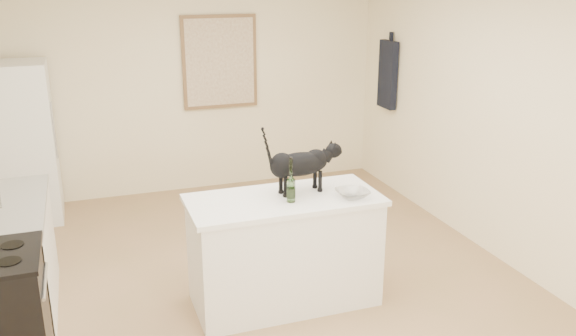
% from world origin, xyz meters
% --- Properties ---
extents(floor, '(5.50, 5.50, 0.00)m').
position_xyz_m(floor, '(0.00, 0.00, 0.00)').
color(floor, '#A77B58').
rests_on(floor, ground).
extents(wall_back, '(4.50, 0.00, 4.50)m').
position_xyz_m(wall_back, '(0.00, 2.75, 1.30)').
color(wall_back, '#F8ECC0').
rests_on(wall_back, ground).
extents(wall_front, '(4.50, 0.00, 4.50)m').
position_xyz_m(wall_front, '(0.00, -2.75, 1.30)').
color(wall_front, '#F8ECC0').
rests_on(wall_front, ground).
extents(wall_right, '(0.00, 5.50, 5.50)m').
position_xyz_m(wall_right, '(2.25, 0.00, 1.30)').
color(wall_right, '#F8ECC0').
rests_on(wall_right, ground).
extents(island_base, '(1.44, 0.67, 0.86)m').
position_xyz_m(island_base, '(0.10, -0.20, 0.43)').
color(island_base, white).
rests_on(island_base, floor).
extents(island_top, '(1.50, 0.70, 0.04)m').
position_xyz_m(island_top, '(0.10, -0.20, 0.88)').
color(island_top, white).
rests_on(island_top, island_base).
extents(left_cabinets, '(0.60, 1.40, 0.86)m').
position_xyz_m(left_cabinets, '(-1.95, 0.30, 0.43)').
color(left_cabinets, white).
rests_on(left_cabinets, floor).
extents(left_countertop, '(0.62, 1.44, 0.04)m').
position_xyz_m(left_countertop, '(-1.95, 0.30, 0.88)').
color(left_countertop, gray).
rests_on(left_countertop, left_cabinets).
extents(fridge, '(0.68, 0.68, 1.70)m').
position_xyz_m(fridge, '(-1.95, 2.35, 0.85)').
color(fridge, white).
rests_on(fridge, floor).
extents(artwork_frame, '(0.90, 0.03, 1.10)m').
position_xyz_m(artwork_frame, '(0.30, 2.72, 1.55)').
color(artwork_frame, brown).
rests_on(artwork_frame, wall_back).
extents(artwork_canvas, '(0.82, 0.00, 1.02)m').
position_xyz_m(artwork_canvas, '(0.30, 2.70, 1.55)').
color(artwork_canvas, beige).
rests_on(artwork_canvas, wall_back).
extents(hanging_garment, '(0.08, 0.34, 0.80)m').
position_xyz_m(hanging_garment, '(2.19, 2.05, 1.40)').
color(hanging_garment, black).
rests_on(hanging_garment, wall_right).
extents(black_cat, '(0.61, 0.23, 0.42)m').
position_xyz_m(black_cat, '(0.25, -0.13, 1.11)').
color(black_cat, black).
rests_on(black_cat, island_top).
extents(wine_bottle, '(0.07, 0.07, 0.31)m').
position_xyz_m(wine_bottle, '(0.12, -0.30, 1.05)').
color(wine_bottle, '#2F6126').
rests_on(wine_bottle, island_top).
extents(glass_bowl, '(0.26, 0.26, 0.06)m').
position_xyz_m(glass_bowl, '(0.60, -0.37, 0.93)').
color(glass_bowl, silver).
rests_on(glass_bowl, island_top).
extents(fridge_paper, '(0.02, 0.13, 0.17)m').
position_xyz_m(fridge_paper, '(-1.60, 2.35, 1.28)').
color(fridge_paper, beige).
rests_on(fridge_paper, fridge).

